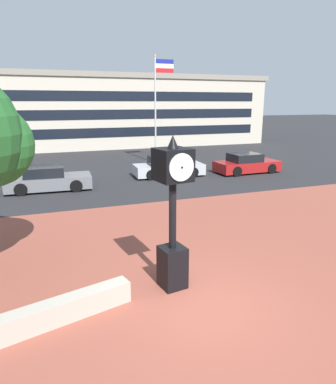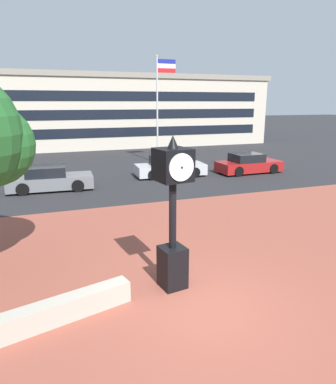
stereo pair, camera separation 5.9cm
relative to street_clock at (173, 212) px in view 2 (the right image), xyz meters
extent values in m
plane|color=#262628|center=(0.32, -1.10, -1.99)|extent=(200.00, 200.00, 0.00)
cube|color=brown|center=(0.32, 1.17, -1.98)|extent=(44.00, 12.53, 0.01)
cube|color=#ADA393|center=(-2.75, -0.55, -1.74)|extent=(3.19, 1.23, 0.50)
cube|color=black|center=(0.00, 0.00, -1.45)|extent=(0.68, 0.68, 1.07)
cylinder|color=black|center=(0.00, 0.00, -0.08)|extent=(0.18, 0.18, 1.68)
cube|color=black|center=(0.00, 0.00, 1.14)|extent=(0.86, 0.86, 0.75)
cylinder|color=white|center=(-0.06, 0.39, 1.14)|extent=(0.63, 0.13, 0.63)
sphere|color=black|center=(-0.06, 0.41, 1.14)|extent=(0.05, 0.05, 0.05)
cylinder|color=white|center=(0.06, -0.39, 1.14)|extent=(0.63, 0.13, 0.63)
sphere|color=black|center=(0.06, -0.41, 1.14)|extent=(0.05, 0.05, 0.05)
cone|color=black|center=(0.00, 0.00, 1.67)|extent=(0.26, 0.26, 0.31)
cube|color=maroon|center=(9.89, 12.08, -1.55)|extent=(4.30, 1.91, 0.64)
cube|color=black|center=(9.68, 12.07, -0.99)|extent=(2.00, 1.60, 0.56)
cylinder|color=black|center=(11.19, 12.95, -1.67)|extent=(0.65, 0.24, 0.64)
cylinder|color=black|center=(11.23, 11.28, -1.67)|extent=(0.65, 0.24, 0.64)
cylinder|color=black|center=(8.55, 12.88, -1.67)|extent=(0.65, 0.24, 0.64)
cylinder|color=black|center=(8.60, 11.21, -1.67)|extent=(0.65, 0.24, 0.64)
cube|color=slate|center=(-2.55, 11.58, -1.55)|extent=(4.40, 2.00, 0.64)
cube|color=black|center=(-2.77, 11.59, -0.99)|extent=(2.06, 1.63, 0.56)
cylinder|color=black|center=(-1.17, 12.33, -1.67)|extent=(0.65, 0.25, 0.64)
cylinder|color=black|center=(-1.26, 10.68, -1.67)|extent=(0.65, 0.25, 0.64)
cylinder|color=black|center=(-3.84, 12.48, -1.67)|extent=(0.65, 0.25, 0.64)
cylinder|color=black|center=(-3.93, 10.83, -1.67)|extent=(0.65, 0.25, 0.64)
cube|color=#B7BABF|center=(4.62, 12.76, -1.55)|extent=(4.41, 1.97, 0.64)
cube|color=black|center=(4.40, 12.77, -0.99)|extent=(2.07, 1.59, 0.56)
cylinder|color=black|center=(6.00, 13.48, -1.67)|extent=(0.65, 0.26, 0.64)
cylinder|color=black|center=(5.91, 11.88, -1.67)|extent=(0.65, 0.26, 0.64)
cylinder|color=black|center=(3.33, 13.64, -1.67)|extent=(0.65, 0.26, 0.64)
cylinder|color=black|center=(3.24, 12.03, -1.67)|extent=(0.65, 0.26, 0.64)
cylinder|color=silver|center=(5.38, 17.66, 1.85)|extent=(0.12, 0.12, 7.67)
sphere|color=gold|center=(5.38, 17.66, 5.74)|extent=(0.14, 0.14, 0.14)
cube|color=navy|center=(6.12, 17.66, 5.38)|extent=(1.36, 0.02, 0.31)
cube|color=white|center=(6.12, 17.66, 5.07)|extent=(1.36, 0.02, 0.31)
cube|color=red|center=(6.12, 17.66, 4.77)|extent=(1.36, 0.02, 0.31)
cube|color=beige|center=(5.34, 33.29, 1.40)|extent=(31.12, 13.93, 6.78)
cube|color=gray|center=(5.34, 33.29, 5.05)|extent=(31.74, 14.21, 0.50)
cube|color=black|center=(5.34, 26.31, -0.29)|extent=(28.01, 0.04, 0.90)
cube|color=black|center=(5.34, 26.31, 1.40)|extent=(28.01, 0.04, 0.90)
cube|color=black|center=(5.34, 26.31, 3.10)|extent=(28.01, 0.04, 0.90)
camera|label=1|loc=(-2.84, -7.42, 2.54)|focal=32.59mm
camera|label=2|loc=(-2.79, -7.44, 2.54)|focal=32.59mm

